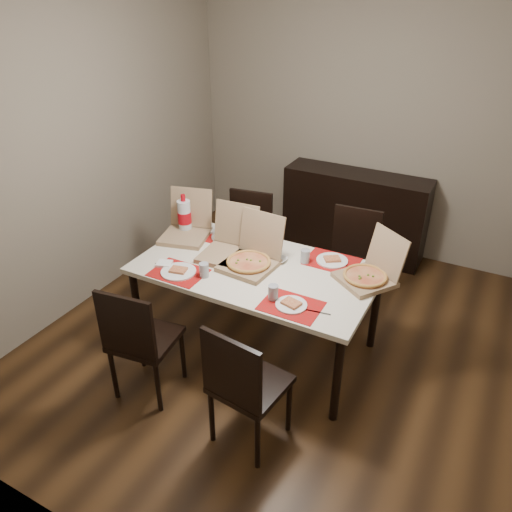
% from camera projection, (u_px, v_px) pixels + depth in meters
% --- Properties ---
extents(ground, '(3.80, 4.00, 0.02)m').
position_uv_depth(ground, '(282.00, 342.00, 4.20)').
color(ground, '#412914').
rests_on(ground, ground).
extents(room_walls, '(3.84, 4.02, 2.62)m').
position_uv_depth(room_walls, '(313.00, 123.00, 3.66)').
color(room_walls, gray).
rests_on(room_walls, ground).
extents(sideboard, '(1.50, 0.40, 0.90)m').
position_uv_depth(sideboard, '(354.00, 214.00, 5.33)').
color(sideboard, black).
rests_on(sideboard, ground).
extents(dining_table, '(1.80, 1.00, 0.75)m').
position_uv_depth(dining_table, '(256.00, 275.00, 3.81)').
color(dining_table, beige).
rests_on(dining_table, ground).
extents(chair_near_left, '(0.47, 0.47, 0.93)m').
position_uv_depth(chair_near_left, '(139.00, 338.00, 3.42)').
color(chair_near_left, black).
rests_on(chair_near_left, ground).
extents(chair_near_right, '(0.47, 0.47, 0.93)m').
position_uv_depth(chair_near_right, '(243.00, 384.00, 3.04)').
color(chair_near_right, black).
rests_on(chair_near_right, ground).
extents(chair_far_left, '(0.48, 0.48, 0.93)m').
position_uv_depth(chair_far_left, '(247.00, 237.00, 4.73)').
color(chair_far_left, black).
rests_on(chair_far_left, ground).
extents(chair_far_right, '(0.45, 0.45, 0.93)m').
position_uv_depth(chair_far_right, '(351.00, 257.00, 4.40)').
color(chair_far_right, black).
rests_on(chair_far_right, ground).
extents(setting_near_left, '(0.47, 0.30, 0.11)m').
position_uv_depth(setting_near_left, '(183.00, 270.00, 3.70)').
color(setting_near_left, '#B20B0C').
rests_on(setting_near_left, dining_table).
extents(setting_near_right, '(0.47, 0.30, 0.11)m').
position_uv_depth(setting_near_right, '(286.00, 301.00, 3.35)').
color(setting_near_right, '#B20B0C').
rests_on(setting_near_right, dining_table).
extents(setting_far_left, '(0.49, 0.30, 0.11)m').
position_uv_depth(setting_far_left, '(230.00, 236.00, 4.18)').
color(setting_far_left, '#B20B0C').
rests_on(setting_far_left, dining_table).
extents(setting_far_right, '(0.47, 0.30, 0.11)m').
position_uv_depth(setting_far_right, '(325.00, 259.00, 3.84)').
color(setting_far_right, '#B20B0C').
rests_on(setting_far_right, dining_table).
extents(napkin_loose, '(0.16, 0.16, 0.02)m').
position_uv_depth(napkin_loose, '(256.00, 270.00, 3.72)').
color(napkin_loose, white).
rests_on(napkin_loose, dining_table).
extents(pizza_box_center, '(0.41, 0.44, 0.38)m').
position_uv_depth(pizza_box_center, '(251.00, 259.00, 3.77)').
color(pizza_box_center, '#8D7151').
rests_on(pizza_box_center, dining_table).
extents(pizza_box_right, '(0.51, 0.52, 0.36)m').
position_uv_depth(pizza_box_right, '(369.00, 274.00, 3.59)').
color(pizza_box_right, '#8D7151').
rests_on(pizza_box_right, dining_table).
extents(pizza_box_left, '(0.46, 0.49, 0.37)m').
position_uv_depth(pizza_box_left, '(187.00, 230.00, 4.20)').
color(pizza_box_left, '#8D7151').
rests_on(pizza_box_left, dining_table).
extents(pizza_box_extra, '(0.40, 0.44, 0.38)m').
position_uv_depth(pizza_box_extra, '(229.00, 248.00, 3.91)').
color(pizza_box_extra, '#8D7151').
rests_on(pizza_box_extra, dining_table).
extents(faina_plate, '(0.25, 0.25, 0.03)m').
position_uv_depth(faina_plate, '(237.00, 251.00, 3.97)').
color(faina_plate, black).
rests_on(faina_plate, dining_table).
extents(dip_bowl, '(0.12, 0.12, 0.03)m').
position_uv_depth(dip_bowl, '(280.00, 260.00, 3.85)').
color(dip_bowl, white).
rests_on(dip_bowl, dining_table).
extents(soda_bottle, '(0.12, 0.12, 0.34)m').
position_uv_depth(soda_bottle, '(184.00, 217.00, 4.22)').
color(soda_bottle, silver).
rests_on(soda_bottle, dining_table).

